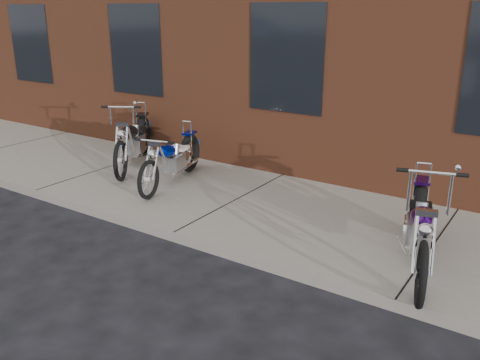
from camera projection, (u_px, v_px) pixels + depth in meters
The scene contains 5 objects.
ground at pixel (174, 242), 6.86m from camera, with size 120.00×120.00×0.00m, color #2A2930.
sidewalk at pixel (236, 204), 8.02m from camera, with size 22.00×3.00×0.15m, color gray.
chopper_purple at pixel (420, 231), 5.82m from camera, with size 0.86×2.33×1.34m.
chopper_blue at pixel (172, 161), 8.63m from camera, with size 0.73×2.14×0.95m.
chopper_third at pixel (134, 142), 9.61m from camera, with size 1.38×2.19×1.26m.
Camera 1 is at (4.20, -4.68, 2.99)m, focal length 38.00 mm.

